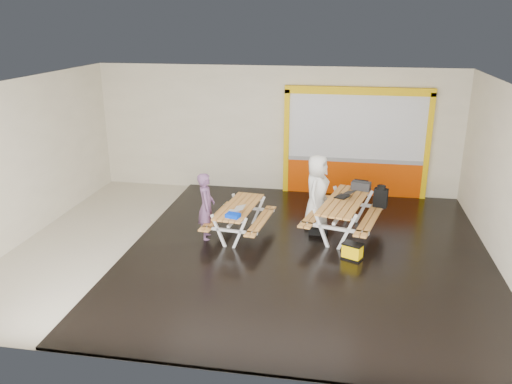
% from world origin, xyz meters
% --- Properties ---
extents(room, '(10.02, 8.02, 3.52)m').
position_xyz_m(room, '(0.00, 0.00, 1.75)').
color(room, beige).
rests_on(room, ground).
extents(deck, '(7.50, 7.98, 0.05)m').
position_xyz_m(deck, '(1.25, 0.00, 0.03)').
color(deck, black).
rests_on(deck, room).
extents(kiosk, '(3.88, 0.16, 3.00)m').
position_xyz_m(kiosk, '(2.20, 3.93, 1.44)').
color(kiosk, '#D13E00').
rests_on(kiosk, room).
extents(picnic_table_left, '(1.45, 1.97, 0.74)m').
position_xyz_m(picnic_table_left, '(-0.33, 0.64, 0.57)').
color(picnic_table_left, '#CA8438').
rests_on(picnic_table_left, deck).
extents(picnic_table_right, '(1.93, 2.45, 0.87)m').
position_xyz_m(picnic_table_right, '(1.97, 1.09, 0.66)').
color(picnic_table_right, '#CA8438').
rests_on(picnic_table_right, deck).
extents(person_left, '(0.48, 0.63, 1.53)m').
position_xyz_m(person_left, '(-1.02, 0.37, 0.78)').
color(person_left, '#69446A').
rests_on(person_left, deck).
extents(person_right, '(0.73, 0.96, 1.76)m').
position_xyz_m(person_right, '(1.34, 1.42, 0.90)').
color(person_right, white).
rests_on(person_right, deck).
extents(laptop_left, '(0.38, 0.34, 0.16)m').
position_xyz_m(laptop_left, '(-0.33, 0.20, 0.79)').
color(laptop_left, silver).
rests_on(laptop_left, picnic_table_left).
extents(laptop_right, '(0.52, 0.50, 0.17)m').
position_xyz_m(laptop_right, '(1.97, 1.27, 0.92)').
color(laptop_right, black).
rests_on(laptop_right, picnic_table_right).
extents(blue_pouch, '(0.32, 0.26, 0.08)m').
position_xyz_m(blue_pouch, '(-0.33, -0.05, 0.78)').
color(blue_pouch, '#012FD6').
rests_on(blue_pouch, picnic_table_left).
extents(toolbox, '(0.48, 0.32, 0.25)m').
position_xyz_m(toolbox, '(2.34, 1.88, 0.96)').
color(toolbox, black).
rests_on(toolbox, picnic_table_right).
extents(backpack, '(0.35, 0.27, 0.52)m').
position_xyz_m(backpack, '(2.80, 1.69, 0.78)').
color(backpack, black).
rests_on(backpack, picnic_table_right).
extents(dark_case, '(0.41, 0.32, 0.15)m').
position_xyz_m(dark_case, '(1.42, 1.01, 0.12)').
color(dark_case, black).
rests_on(dark_case, deck).
extents(fluke_bag, '(0.47, 0.40, 0.34)m').
position_xyz_m(fluke_bag, '(2.17, -0.18, 0.21)').
color(fluke_bag, black).
rests_on(fluke_bag, deck).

